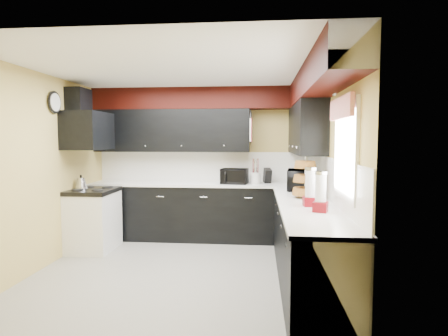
% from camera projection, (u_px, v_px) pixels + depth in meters
% --- Properties ---
extents(ground, '(3.60, 3.60, 0.00)m').
position_uv_depth(ground, '(182.00, 270.00, 4.74)').
color(ground, gray).
rests_on(ground, ground).
extents(wall_back, '(3.60, 0.06, 2.50)m').
position_uv_depth(wall_back, '(203.00, 163.00, 6.44)').
color(wall_back, '#E0C666').
rests_on(wall_back, ground).
extents(wall_right, '(0.06, 3.60, 2.50)m').
position_uv_depth(wall_right, '(329.00, 173.00, 4.48)').
color(wall_right, '#E0C666').
rests_on(wall_right, ground).
extents(wall_left, '(0.06, 3.60, 2.50)m').
position_uv_depth(wall_left, '(44.00, 171.00, 4.82)').
color(wall_left, '#E0C666').
rests_on(wall_left, ground).
extents(ceiling, '(3.60, 3.60, 0.06)m').
position_uv_depth(ceiling, '(181.00, 70.00, 4.55)').
color(ceiling, white).
rests_on(ceiling, wall_back).
extents(cab_back, '(3.60, 0.60, 0.90)m').
position_uv_depth(cab_back, '(201.00, 212.00, 6.20)').
color(cab_back, black).
rests_on(cab_back, ground).
extents(cab_right, '(0.60, 3.00, 0.90)m').
position_uv_depth(cab_right, '(306.00, 245.00, 4.27)').
color(cab_right, black).
rests_on(cab_right, ground).
extents(counter_back, '(3.62, 0.64, 0.04)m').
position_uv_depth(counter_back, '(200.00, 184.00, 6.16)').
color(counter_back, white).
rests_on(counter_back, cab_back).
extents(counter_right, '(0.64, 3.02, 0.04)m').
position_uv_depth(counter_right, '(307.00, 204.00, 4.24)').
color(counter_right, white).
rests_on(counter_right, cab_right).
extents(splash_back, '(3.60, 0.02, 0.50)m').
position_uv_depth(splash_back, '(203.00, 167.00, 6.43)').
color(splash_back, white).
rests_on(splash_back, counter_back).
extents(splash_right, '(0.02, 3.60, 0.50)m').
position_uv_depth(splash_right, '(328.00, 178.00, 4.49)').
color(splash_right, white).
rests_on(splash_right, counter_right).
extents(upper_back, '(2.60, 0.35, 0.70)m').
position_uv_depth(upper_back, '(172.00, 131.00, 6.27)').
color(upper_back, black).
rests_on(upper_back, wall_back).
extents(upper_right, '(0.35, 1.80, 0.70)m').
position_uv_depth(upper_right, '(306.00, 129.00, 5.35)').
color(upper_right, black).
rests_on(upper_right, wall_right).
extents(soffit_back, '(3.60, 0.36, 0.35)m').
position_uv_depth(soffit_back, '(201.00, 99.00, 6.18)').
color(soffit_back, black).
rests_on(soffit_back, wall_back).
extents(soffit_right, '(0.36, 3.24, 0.35)m').
position_uv_depth(soffit_right, '(318.00, 80.00, 4.24)').
color(soffit_right, black).
rests_on(soffit_right, wall_right).
extents(stove, '(0.60, 0.75, 0.86)m').
position_uv_depth(stove, '(94.00, 221.00, 5.59)').
color(stove, white).
rests_on(stove, ground).
extents(cooktop, '(0.62, 0.77, 0.06)m').
position_uv_depth(cooktop, '(93.00, 191.00, 5.56)').
color(cooktop, black).
rests_on(cooktop, stove).
extents(hood, '(0.50, 0.78, 0.55)m').
position_uv_depth(hood, '(88.00, 131.00, 5.50)').
color(hood, black).
rests_on(hood, wall_left).
extents(hood_duct, '(0.24, 0.40, 0.40)m').
position_uv_depth(hood_duct, '(79.00, 102.00, 5.48)').
color(hood_duct, black).
rests_on(hood_duct, wall_left).
extents(window, '(0.03, 0.86, 0.96)m').
position_uv_depth(window, '(346.00, 150.00, 3.57)').
color(window, white).
rests_on(window, wall_right).
extents(valance, '(0.04, 0.88, 0.20)m').
position_uv_depth(valance, '(341.00, 108.00, 3.54)').
color(valance, red).
rests_on(valance, wall_right).
extents(pan_top, '(0.03, 0.22, 0.40)m').
position_uv_depth(pan_top, '(251.00, 118.00, 6.05)').
color(pan_top, black).
rests_on(pan_top, upper_back).
extents(pan_mid, '(0.03, 0.28, 0.46)m').
position_uv_depth(pan_mid, '(250.00, 133.00, 5.94)').
color(pan_mid, black).
rests_on(pan_mid, upper_back).
extents(pan_low, '(0.03, 0.24, 0.42)m').
position_uv_depth(pan_low, '(251.00, 136.00, 6.20)').
color(pan_low, black).
rests_on(pan_low, upper_back).
extents(cut_board, '(0.03, 0.26, 0.35)m').
position_uv_depth(cut_board, '(251.00, 130.00, 5.82)').
color(cut_board, white).
rests_on(cut_board, upper_back).
extents(baskets, '(0.27, 0.27, 0.50)m').
position_uv_depth(baskets, '(305.00, 178.00, 4.56)').
color(baskets, brown).
rests_on(baskets, upper_right).
extents(clock, '(0.03, 0.30, 0.30)m').
position_uv_depth(clock, '(54.00, 102.00, 4.99)').
color(clock, black).
rests_on(clock, wall_left).
extents(deco_plate, '(0.03, 0.24, 0.24)m').
position_uv_depth(deco_plate, '(334.00, 84.00, 4.06)').
color(deco_plate, white).
rests_on(deco_plate, wall_right).
extents(toaster_oven, '(0.46, 0.40, 0.24)m').
position_uv_depth(toaster_oven, '(234.00, 176.00, 6.04)').
color(toaster_oven, black).
rests_on(toaster_oven, counter_back).
extents(microwave, '(0.42, 0.56, 0.29)m').
position_uv_depth(microwave, '(300.00, 180.00, 5.27)').
color(microwave, black).
rests_on(microwave, counter_right).
extents(utensil_crock, '(0.18, 0.18, 0.18)m').
position_uv_depth(utensil_crock, '(255.00, 178.00, 6.01)').
color(utensil_crock, silver).
rests_on(utensil_crock, counter_back).
extents(knife_block, '(0.14, 0.17, 0.24)m').
position_uv_depth(knife_block, '(267.00, 176.00, 6.12)').
color(knife_block, black).
rests_on(knife_block, counter_back).
extents(kettle, '(0.20, 0.20, 0.16)m').
position_uv_depth(kettle, '(81.00, 183.00, 5.57)').
color(kettle, '#A5A5A9').
rests_on(kettle, cooktop).
extents(dispenser_a, '(0.15, 0.15, 0.39)m').
position_uv_depth(dispenser_a, '(311.00, 188.00, 3.99)').
color(dispenser_a, '#660008').
rests_on(dispenser_a, counter_right).
extents(dispenser_b, '(0.17, 0.17, 0.37)m').
position_uv_depth(dispenser_b, '(321.00, 193.00, 3.68)').
color(dispenser_b, maroon).
rests_on(dispenser_b, counter_right).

